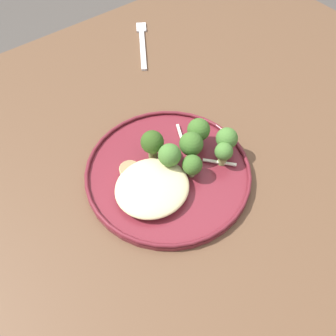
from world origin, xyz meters
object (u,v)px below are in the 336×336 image
(seared_scallop_tilted_round, at_px, (154,183))
(broccoli_floret_beside_noodles, at_px, (191,144))
(seared_scallop_on_noodles, at_px, (142,188))
(broccoli_floret_split_head, at_px, (192,165))
(seared_scallop_front_small, at_px, (145,202))
(dinner_fork, at_px, (142,43))
(dinner_plate, at_px, (168,172))
(broccoli_floret_left_leaning, at_px, (227,139))
(broccoli_floret_right_tilted, at_px, (224,152))
(broccoli_floret_small_sprig, at_px, (152,143))
(broccoli_floret_center_pile, at_px, (170,156))
(seared_scallop_center_golden, at_px, (130,170))
(broccoli_floret_near_rim, at_px, (199,130))

(seared_scallop_tilted_round, height_order, broccoli_floret_beside_noodles, broccoli_floret_beside_noodles)
(seared_scallop_on_noodles, relative_size, broccoli_floret_split_head, 0.73)
(seared_scallop_front_small, bearing_deg, dinner_fork, 55.40)
(dinner_plate, height_order, dinner_fork, dinner_plate)
(seared_scallop_front_small, distance_m, broccoli_floret_beside_noodles, 0.13)
(seared_scallop_tilted_round, bearing_deg, broccoli_floret_left_leaning, -5.67)
(seared_scallop_on_noodles, relative_size, broccoli_floret_right_tilted, 0.71)
(broccoli_floret_small_sprig, bearing_deg, broccoli_floret_center_pile, -82.00)
(dinner_fork, bearing_deg, seared_scallop_front_small, -124.60)
(seared_scallop_center_golden, height_order, broccoli_floret_beside_noodles, broccoli_floret_beside_noodles)
(broccoli_floret_small_sprig, xyz_separation_m, broccoli_floret_right_tilted, (0.09, -0.09, -0.01))
(seared_scallop_front_small, bearing_deg, broccoli_floret_split_head, 0.57)
(dinner_fork, bearing_deg, broccoli_floret_near_rim, -107.72)
(seared_scallop_on_noodles, height_order, broccoli_floret_small_sprig, broccoli_floret_small_sprig)
(broccoli_floret_center_pile, bearing_deg, dinner_plate, -159.03)
(dinner_fork, bearing_deg, broccoli_floret_small_sprig, -122.01)
(seared_scallop_front_small, height_order, broccoli_floret_near_rim, broccoli_floret_near_rim)
(seared_scallop_center_golden, distance_m, broccoli_floret_center_pile, 0.07)
(broccoli_floret_near_rim, relative_size, broccoli_floret_split_head, 1.25)
(dinner_plate, distance_m, seared_scallop_tilted_round, 0.04)
(broccoli_floret_near_rim, bearing_deg, broccoli_floret_center_pile, -169.10)
(dinner_plate, distance_m, broccoli_floret_small_sprig, 0.06)
(seared_scallop_front_small, xyz_separation_m, broccoli_floret_right_tilted, (0.16, -0.01, 0.02))
(broccoli_floret_left_leaning, relative_size, broccoli_floret_right_tilted, 1.16)
(broccoli_floret_beside_noodles, bearing_deg, seared_scallop_front_small, -165.34)
(dinner_plate, height_order, broccoli_floret_left_leaning, broccoli_floret_left_leaning)
(seared_scallop_on_noodles, distance_m, broccoli_floret_near_rim, 0.15)
(broccoli_floret_near_rim, height_order, broccoli_floret_small_sprig, broccoli_floret_small_sprig)
(broccoli_floret_small_sprig, bearing_deg, broccoli_floret_split_head, -68.53)
(dinner_plate, distance_m, broccoli_floret_split_head, 0.05)
(seared_scallop_on_noodles, bearing_deg, dinner_plate, 6.23)
(seared_scallop_tilted_round, bearing_deg, seared_scallop_front_small, -149.93)
(dinner_plate, relative_size, seared_scallop_front_small, 10.76)
(dinner_plate, bearing_deg, broccoli_floret_left_leaning, -13.84)
(seared_scallop_center_golden, relative_size, broccoli_floret_split_head, 0.76)
(seared_scallop_front_small, height_order, dinner_fork, seared_scallop_front_small)
(dinner_fork, bearing_deg, broccoli_floret_split_head, -113.04)
(seared_scallop_center_golden, bearing_deg, dinner_fork, 51.77)
(seared_scallop_center_golden, distance_m, broccoli_floret_near_rim, 0.14)
(broccoli_floret_small_sprig, bearing_deg, seared_scallop_front_small, -133.60)
(dinner_fork, bearing_deg, dinner_plate, -118.54)
(broccoli_floret_left_leaning, relative_size, broccoli_floret_near_rim, 0.96)
(broccoli_floret_center_pile, bearing_deg, seared_scallop_on_noodles, -172.64)
(broccoli_floret_left_leaning, bearing_deg, broccoli_floret_beside_noodles, 154.35)
(broccoli_floret_near_rim, xyz_separation_m, broccoli_floret_small_sprig, (-0.08, 0.03, 0.00))
(seared_scallop_front_small, xyz_separation_m, broccoli_floret_left_leaning, (0.18, 0.00, 0.02))
(broccoli_floret_small_sprig, bearing_deg, seared_scallop_tilted_round, -124.35)
(dinner_plate, distance_m, dinner_fork, 0.39)
(seared_scallop_tilted_round, height_order, broccoli_floret_left_leaning, broccoli_floret_left_leaning)
(dinner_plate, height_order, seared_scallop_on_noodles, seared_scallop_on_noodles)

